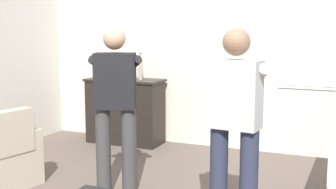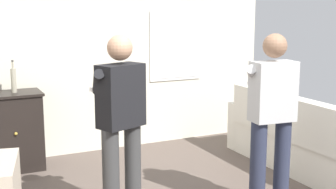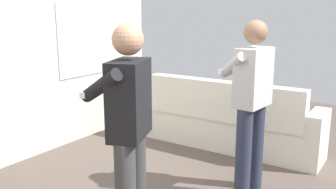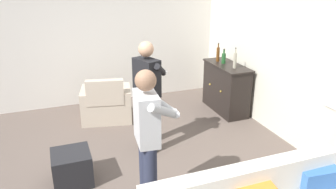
{
  "view_description": "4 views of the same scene",
  "coord_description": "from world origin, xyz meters",
  "px_view_note": "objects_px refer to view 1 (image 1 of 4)",
  "views": [
    {
      "loc": [
        1.89,
        -3.56,
        1.71
      ],
      "look_at": [
        0.13,
        0.58,
        1.03
      ],
      "focal_mm": 50.0,
      "sensor_mm": 36.0,
      "label": 1
    },
    {
      "loc": [
        -1.74,
        -3.31,
        1.91
      ],
      "look_at": [
        0.19,
        0.66,
        1.08
      ],
      "focal_mm": 50.0,
      "sensor_mm": 36.0,
      "label": 2
    },
    {
      "loc": [
        -2.35,
        -1.18,
        1.76
      ],
      "look_at": [
        0.32,
        0.58,
        1.04
      ],
      "focal_mm": 40.0,
      "sensor_mm": 36.0,
      "label": 3
    },
    {
      "loc": [
        3.92,
        -0.83,
        2.6
      ],
      "look_at": [
        0.07,
        0.6,
        1.03
      ],
      "focal_mm": 35.0,
      "sensor_mm": 36.0,
      "label": 4
    }
  ],
  "objects_px": {
    "sideboard_cabinet": "(125,111)",
    "bottle_wine_green": "(117,71)",
    "person_standing_left": "(116,102)",
    "person_standing_right": "(235,121)",
    "bottle_spirits_clear": "(106,69)",
    "bottle_liquor_amber": "(141,69)"
  },
  "relations": [
    {
      "from": "bottle_wine_green",
      "to": "bottle_liquor_amber",
      "type": "xyz_separation_m",
      "value": [
        0.36,
        0.02,
        0.04
      ]
    },
    {
      "from": "sideboard_cabinet",
      "to": "bottle_wine_green",
      "type": "relative_size",
      "value": 3.96
    },
    {
      "from": "bottle_wine_green",
      "to": "bottle_liquor_amber",
      "type": "bearing_deg",
      "value": 3.82
    },
    {
      "from": "sideboard_cabinet",
      "to": "bottle_wine_green",
      "type": "bearing_deg",
      "value": -165.34
    },
    {
      "from": "bottle_spirits_clear",
      "to": "person_standing_left",
      "type": "distance_m",
      "value": 2.14
    },
    {
      "from": "sideboard_cabinet",
      "to": "person_standing_right",
      "type": "height_order",
      "value": "person_standing_right"
    },
    {
      "from": "bottle_liquor_amber",
      "to": "person_standing_left",
      "type": "relative_size",
      "value": 0.22
    },
    {
      "from": "bottle_wine_green",
      "to": "person_standing_right",
      "type": "height_order",
      "value": "person_standing_right"
    },
    {
      "from": "bottle_wine_green",
      "to": "bottle_liquor_amber",
      "type": "relative_size",
      "value": 0.74
    },
    {
      "from": "sideboard_cabinet",
      "to": "bottle_wine_green",
      "type": "distance_m",
      "value": 0.58
    },
    {
      "from": "person_standing_left",
      "to": "person_standing_right",
      "type": "distance_m",
      "value": 1.39
    },
    {
      "from": "person_standing_right",
      "to": "person_standing_left",
      "type": "bearing_deg",
      "value": 163.07
    },
    {
      "from": "sideboard_cabinet",
      "to": "bottle_wine_green",
      "type": "xyz_separation_m",
      "value": [
        -0.1,
        -0.03,
        0.57
      ]
    },
    {
      "from": "person_standing_left",
      "to": "sideboard_cabinet",
      "type": "bearing_deg",
      "value": 115.74
    },
    {
      "from": "sideboard_cabinet",
      "to": "person_standing_left",
      "type": "height_order",
      "value": "person_standing_left"
    },
    {
      "from": "bottle_spirits_clear",
      "to": "person_standing_right",
      "type": "distance_m",
      "value": 3.33
    },
    {
      "from": "sideboard_cabinet",
      "to": "bottle_liquor_amber",
      "type": "relative_size",
      "value": 2.95
    },
    {
      "from": "bottle_liquor_amber",
      "to": "bottle_spirits_clear",
      "type": "bearing_deg",
      "value": -174.31
    },
    {
      "from": "bottle_liquor_amber",
      "to": "bottle_spirits_clear",
      "type": "height_order",
      "value": "bottle_liquor_amber"
    },
    {
      "from": "person_standing_right",
      "to": "bottle_spirits_clear",
      "type": "bearing_deg",
      "value": 138.71
    },
    {
      "from": "bottle_liquor_amber",
      "to": "person_standing_right",
      "type": "height_order",
      "value": "person_standing_right"
    },
    {
      "from": "sideboard_cabinet",
      "to": "person_standing_right",
      "type": "bearing_deg",
      "value": -45.41
    }
  ]
}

